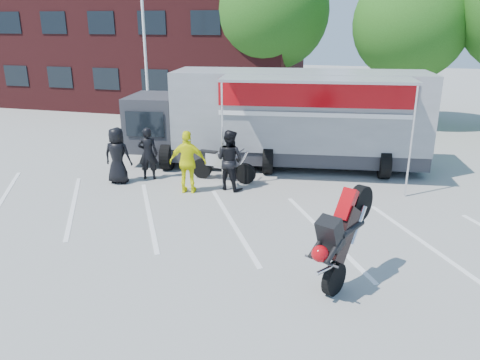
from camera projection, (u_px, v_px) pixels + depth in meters
The scene contains 13 objects.
ground at pixel (213, 238), 11.43m from camera, with size 100.00×100.00×0.00m, color gray.
parking_bay_lines at pixel (225, 222), 12.34m from camera, with size 18.00×5.00×0.01m, color white.
office_building at pixel (152, 48), 29.27m from camera, with size 18.00×8.00×7.00m, color #4C1819.
flagpole at pixel (149, 21), 20.52m from camera, with size 1.61×0.12×8.00m.
tree_left at pixel (271, 11), 24.77m from camera, with size 6.12×6.12×8.64m.
tree_mid at pixel (411, 24), 22.30m from camera, with size 5.44×5.44×7.68m.
transporter_truck at pixel (283, 165), 17.25m from camera, with size 10.74×5.18×3.42m, color #92949A, non-canonical shape.
parked_motorcycle at pixel (223, 181), 15.60m from camera, with size 0.76×2.29×1.20m, color silver, non-canonical shape.
stunt_bike_rider at pixel (350, 278), 9.63m from camera, with size 0.89×1.90×2.23m, color black, non-canonical shape.
spectator_leather_a at pixel (117, 156), 15.12m from camera, with size 0.90×0.59×1.85m, color black.
spectator_leather_b at pixel (148, 154), 15.50m from camera, with size 0.64×0.42×1.77m, color black.
spectator_leather_c at pixel (229, 160), 14.53m from camera, with size 0.93×0.72×1.90m, color black.
spectator_hivis at pixel (188, 162), 14.23m from camera, with size 1.14×0.47×1.94m, color #FCFF0D.
Camera 1 is at (3.38, -9.83, 5.00)m, focal length 35.00 mm.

